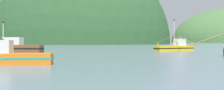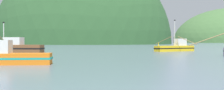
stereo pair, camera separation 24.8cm
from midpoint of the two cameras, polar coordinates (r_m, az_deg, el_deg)
The scene contains 4 objects.
hill_mid_left at distance 169.12m, azimuth -6.23°, elevation 0.25°, with size 107.50×86.00×104.75m, color #2D562D.
hill_mid_right at distance 274.68m, azimuth -19.83°, elevation 0.46°, with size 152.27×121.81×37.89m, color #516B38.
fishing_boat_yellow at distance 52.97m, azimuth 12.87°, elevation -0.46°, with size 8.41×10.17×5.96m.
fishing_boat_brown at distance 47.40m, azimuth -20.69°, elevation -0.52°, with size 11.21×3.95×5.07m.
Camera 1 is at (-1.89, -6.72, 2.03)m, focal length 43.81 mm.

